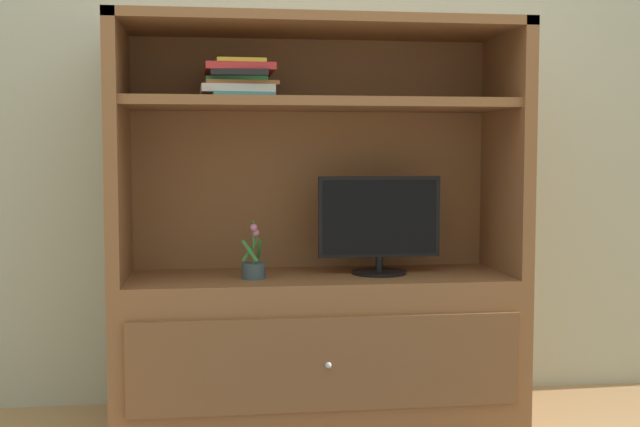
{
  "coord_description": "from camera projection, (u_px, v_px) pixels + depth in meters",
  "views": [
    {
      "loc": [
        -0.42,
        -2.78,
        1.07
      ],
      "look_at": [
        0.0,
        0.35,
        0.83
      ],
      "focal_mm": 45.57,
      "sensor_mm": 36.0,
      "label": 1
    }
  ],
  "objects": [
    {
      "name": "tv_monitor",
      "position": [
        379.0,
        224.0,
        3.25
      ],
      "size": [
        0.49,
        0.22,
        0.39
      ],
      "color": "black",
      "rests_on": "media_console"
    },
    {
      "name": "painted_rear_wall",
      "position": [
        308.0,
        77.0,
        3.52
      ],
      "size": [
        6.0,
        0.1,
        2.8
      ],
      "primitive_type": "cube",
      "color": "#ADB29E",
      "rests_on": "ground_plane"
    },
    {
      "name": "potted_plant",
      "position": [
        254.0,
        266.0,
        3.14
      ],
      "size": [
        0.09,
        0.09,
        0.23
      ],
      "color": "#384C56",
      "rests_on": "media_console"
    },
    {
      "name": "media_console",
      "position": [
        318.0,
        296.0,
        3.25
      ],
      "size": [
        1.59,
        0.55,
        1.58
      ],
      "color": "brown",
      "rests_on": "ground_plane"
    },
    {
      "name": "magazine_stack",
      "position": [
        239.0,
        81.0,
        3.14
      ],
      "size": [
        0.3,
        0.34,
        0.14
      ],
      "color": "teal",
      "rests_on": "media_console"
    }
  ]
}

